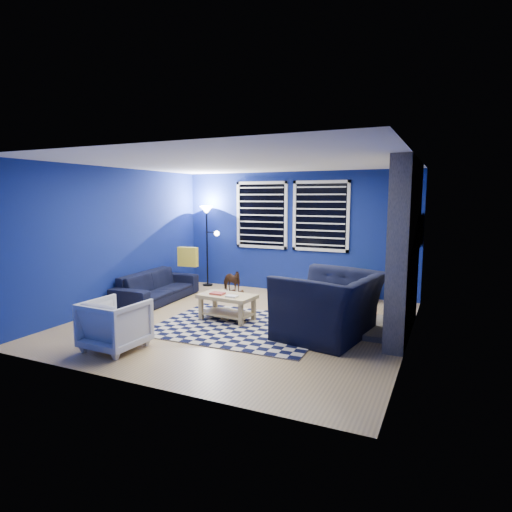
% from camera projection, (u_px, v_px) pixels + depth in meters
% --- Properties ---
extents(floor, '(5.00, 5.00, 0.00)m').
position_uv_depth(floor, '(242.00, 322.00, 6.81)').
color(floor, '#DAB370').
rests_on(floor, ground).
extents(ceiling, '(5.00, 5.00, 0.00)m').
position_uv_depth(ceiling, '(241.00, 162.00, 6.47)').
color(ceiling, white).
rests_on(ceiling, wall_back).
extents(wall_back, '(5.00, 0.00, 5.00)m').
position_uv_depth(wall_back, '(295.00, 232.00, 8.89)').
color(wall_back, navy).
rests_on(wall_back, floor).
extents(wall_left, '(0.00, 5.00, 5.00)m').
position_uv_depth(wall_left, '(117.00, 238.00, 7.67)').
color(wall_left, navy).
rests_on(wall_left, floor).
extents(wall_right, '(0.00, 5.00, 5.00)m').
position_uv_depth(wall_right, '(412.00, 253.00, 5.60)').
color(wall_right, navy).
rests_on(wall_right, floor).
extents(fireplace, '(0.65, 2.00, 2.50)m').
position_uv_depth(fireplace, '(404.00, 252.00, 6.12)').
color(fireplace, gray).
rests_on(fireplace, floor).
extents(window_left, '(1.17, 0.06, 1.42)m').
position_uv_depth(window_left, '(261.00, 215.00, 9.12)').
color(window_left, black).
rests_on(window_left, wall_back).
extents(window_right, '(1.17, 0.06, 1.42)m').
position_uv_depth(window_right, '(321.00, 216.00, 8.58)').
color(window_right, black).
rests_on(window_right, wall_back).
extents(tv, '(0.07, 1.00, 0.58)m').
position_uv_depth(tv, '(419.00, 231.00, 7.41)').
color(tv, black).
rests_on(tv, wall_right).
extents(rug, '(2.54, 2.06, 0.02)m').
position_uv_depth(rug, '(241.00, 326.00, 6.57)').
color(rug, black).
rests_on(rug, floor).
extents(sofa, '(1.97, 0.87, 0.56)m').
position_uv_depth(sofa, '(157.00, 287.00, 8.16)').
color(sofa, black).
rests_on(sofa, floor).
extents(armchair_big, '(1.60, 1.46, 0.92)m').
position_uv_depth(armchair_big, '(329.00, 305.00, 6.04)').
color(armchair_big, black).
rests_on(armchair_big, floor).
extents(armchair_bent, '(0.73, 0.75, 0.66)m').
position_uv_depth(armchair_bent, '(115.00, 324.00, 5.57)').
color(armchair_bent, gray).
rests_on(armchair_bent, floor).
extents(rocking_horse, '(0.44, 0.62, 0.48)m').
position_uv_depth(rocking_horse, '(231.00, 281.00, 8.58)').
color(rocking_horse, '#422015').
rests_on(rocking_horse, floor).
extents(coffee_table, '(0.93, 0.58, 0.45)m').
position_uv_depth(coffee_table, '(227.00, 302.00, 6.87)').
color(coffee_table, tan).
rests_on(coffee_table, rug).
extents(cabinet, '(0.56, 0.40, 0.53)m').
position_uv_depth(cabinet, '(360.00, 288.00, 8.21)').
color(cabinet, tan).
rests_on(cabinet, floor).
extents(floor_lamp, '(0.49, 0.30, 1.78)m').
position_uv_depth(floor_lamp, '(207.00, 221.00, 9.44)').
color(floor_lamp, black).
rests_on(floor_lamp, floor).
extents(throw_pillow, '(0.43, 0.17, 0.40)m').
position_uv_depth(throw_pillow, '(188.00, 257.00, 8.79)').
color(throw_pillow, gold).
rests_on(throw_pillow, sofa).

